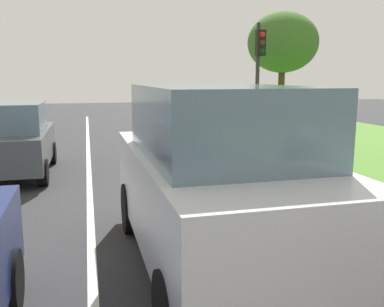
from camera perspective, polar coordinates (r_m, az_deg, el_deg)
ground_plane at (r=10.65m, az=-9.90°, el=-2.79°), size 60.00×60.00×0.00m
lane_line_center at (r=10.63m, az=-13.67°, el=-2.94°), size 0.12×32.00×0.01m
lane_line_right_edge at (r=11.46m, az=8.36°, el=-1.81°), size 0.12×32.00×0.01m
curb_right at (r=11.64m, az=10.65°, el=-1.40°), size 0.24×48.00×0.12m
car_suv_ahead at (r=5.15m, az=3.22°, el=-3.36°), size 2.02×4.53×2.28m
car_hatchback_far at (r=11.08m, az=-22.93°, el=1.69°), size 1.73×3.70×1.78m
traffic_light_near_right at (r=15.58m, az=9.02°, el=11.98°), size 0.32×0.50×4.26m
tree_roadside_far at (r=21.84m, az=12.12°, el=14.34°), size 3.44×3.44×5.49m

